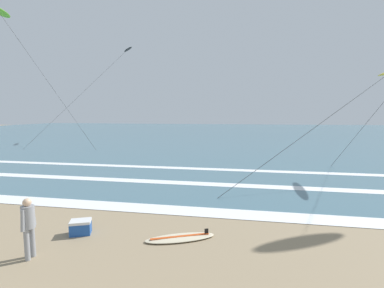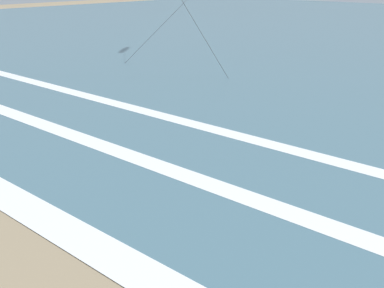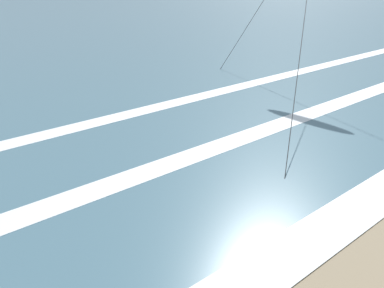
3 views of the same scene
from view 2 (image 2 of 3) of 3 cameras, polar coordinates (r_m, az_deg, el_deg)
The scene contains 3 objects.
wave_foam_shoreline at distance 10.83m, azimuth -11.73°, elevation -11.86°, with size 37.52×1.02×0.01m, color white.
wave_foam_mid_break at distance 13.53m, azimuth 1.76°, elevation -4.70°, with size 37.17×0.78×0.01m, color white.
wave_foam_outer_break at distance 15.33m, azimuth 20.25°, elevation -2.93°, with size 50.50×0.73×0.01m, color white.
Camera 2 is at (6.58, 4.81, 5.63)m, focal length 44.62 mm.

